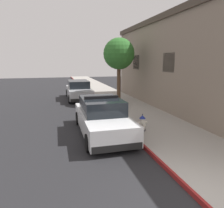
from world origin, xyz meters
TOP-DOWN VIEW (x-y plane):
  - ground_plane at (-4.36, 10.00)m, footprint 31.36×60.00m
  - sidewalk_pavement at (1.64, 10.00)m, footprint 3.29×60.00m
  - curb_painted_edge at (-0.04, 10.00)m, footprint 0.08×60.00m
  - storefront_building at (6.48, 7.65)m, footprint 6.63×18.26m
  - police_cruiser at (-1.17, 5.31)m, footprint 1.94×4.84m
  - parked_car_silver_ahead at (-1.21, 14.38)m, footprint 1.94×4.84m
  - fire_hydrant at (0.53, 4.81)m, footprint 0.44×0.40m
  - street_tree at (1.46, 11.45)m, footprint 2.25×2.25m

SIDE VIEW (x-z plane):
  - ground_plane at x=-4.36m, z-range -0.20..0.00m
  - sidewalk_pavement at x=1.64m, z-range 0.00..0.14m
  - curb_painted_edge at x=-0.04m, z-range 0.00..0.14m
  - fire_hydrant at x=0.53m, z-range 0.11..0.87m
  - parked_car_silver_ahead at x=-1.21m, z-range -0.04..1.52m
  - police_cruiser at x=-1.17m, z-range -0.10..1.58m
  - storefront_building at x=6.48m, z-range 0.01..5.96m
  - street_tree at x=1.46m, z-range 1.31..5.98m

